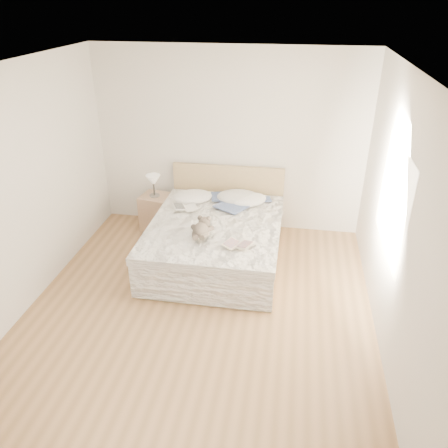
{
  "coord_description": "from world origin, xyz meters",
  "views": [
    {
      "loc": [
        0.96,
        -3.92,
        3.31
      ],
      "look_at": [
        0.13,
        1.05,
        0.62
      ],
      "focal_mm": 35.0,
      "sensor_mm": 36.0,
      "label": 1
    }
  ],
  "objects_px": {
    "nightstand": "(157,212)",
    "teddy_bear": "(201,235)",
    "table_lamp": "(153,181)",
    "bed": "(217,239)",
    "childrens_book": "(238,245)",
    "photo_book": "(185,207)"
  },
  "relations": [
    {
      "from": "nightstand",
      "to": "childrens_book",
      "type": "bearing_deg",
      "value": -43.06
    },
    {
      "from": "table_lamp",
      "to": "photo_book",
      "type": "distance_m",
      "value": 0.77
    },
    {
      "from": "nightstand",
      "to": "childrens_book",
      "type": "distance_m",
      "value": 2.01
    },
    {
      "from": "bed",
      "to": "childrens_book",
      "type": "height_order",
      "value": "bed"
    },
    {
      "from": "bed",
      "to": "table_lamp",
      "type": "bearing_deg",
      "value": 147.53
    },
    {
      "from": "nightstand",
      "to": "table_lamp",
      "type": "xyz_separation_m",
      "value": [
        -0.02,
        -0.01,
        0.52
      ]
    },
    {
      "from": "photo_book",
      "to": "childrens_book",
      "type": "height_order",
      "value": "photo_book"
    },
    {
      "from": "nightstand",
      "to": "photo_book",
      "type": "bearing_deg",
      "value": -38.92
    },
    {
      "from": "bed",
      "to": "table_lamp",
      "type": "xyz_separation_m",
      "value": [
        -1.08,
        0.69,
        0.5
      ]
    },
    {
      "from": "nightstand",
      "to": "teddy_bear",
      "type": "distance_m",
      "value": 1.6
    },
    {
      "from": "nightstand",
      "to": "bed",
      "type": "bearing_deg",
      "value": -33.37
    },
    {
      "from": "photo_book",
      "to": "nightstand",
      "type": "bearing_deg",
      "value": 115.19
    },
    {
      "from": "childrens_book",
      "to": "table_lamp",
      "type": "bearing_deg",
      "value": 162.19
    },
    {
      "from": "table_lamp",
      "to": "childrens_book",
      "type": "distance_m",
      "value": 1.99
    },
    {
      "from": "teddy_bear",
      "to": "table_lamp",
      "type": "bearing_deg",
      "value": 126.61
    },
    {
      "from": "bed",
      "to": "teddy_bear",
      "type": "xyz_separation_m",
      "value": [
        -0.1,
        -0.52,
        0.34
      ]
    },
    {
      "from": "bed",
      "to": "photo_book",
      "type": "xyz_separation_m",
      "value": [
        -0.49,
        0.24,
        0.32
      ]
    },
    {
      "from": "nightstand",
      "to": "table_lamp",
      "type": "distance_m",
      "value": 0.52
    },
    {
      "from": "table_lamp",
      "to": "photo_book",
      "type": "xyz_separation_m",
      "value": [
        0.59,
        -0.45,
        -0.17
      ]
    },
    {
      "from": "nightstand",
      "to": "childrens_book",
      "type": "height_order",
      "value": "childrens_book"
    },
    {
      "from": "childrens_book",
      "to": "teddy_bear",
      "type": "height_order",
      "value": "teddy_bear"
    },
    {
      "from": "table_lamp",
      "to": "photo_book",
      "type": "bearing_deg",
      "value": -37.33
    }
  ]
}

